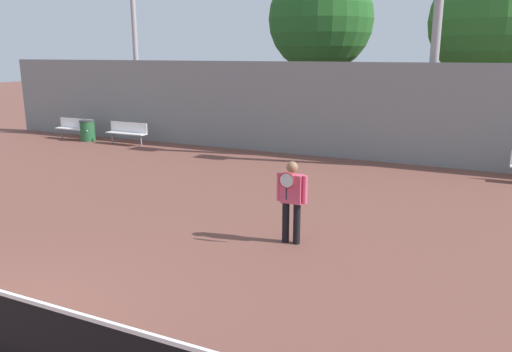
{
  "coord_description": "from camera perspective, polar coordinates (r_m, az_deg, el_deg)",
  "views": [
    {
      "loc": [
        5.96,
        -3.43,
        3.61
      ],
      "look_at": [
        1.33,
        6.34,
        0.93
      ],
      "focal_mm": 35.0,
      "sensor_mm": 36.0,
      "label": 1
    }
  ],
  "objects": [
    {
      "name": "tennis_player",
      "position": [
        9.56,
        4.08,
        -2.4
      ],
      "size": [
        0.62,
        0.41,
        1.63
      ],
      "rotation": [
        0.0,
        0.0,
        0.01
      ],
      "color": "black",
      "rests_on": "ground_plane"
    },
    {
      "name": "bench_courtside_near",
      "position": [
        20.82,
        -14.48,
        5.03
      ],
      "size": [
        1.81,
        0.4,
        0.89
      ],
      "color": "white",
      "rests_on": "ground_plane"
    },
    {
      "name": "bench_adjacent_court",
      "position": [
        22.69,
        -19.94,
        5.34
      ],
      "size": [
        1.82,
        0.4,
        0.89
      ],
      "color": "white",
      "rests_on": "ground_plane"
    },
    {
      "name": "light_pole_near_left",
      "position": [
        22.09,
        -13.86,
        17.97
      ],
      "size": [
        0.9,
        0.6,
        8.41
      ],
      "color": "#939399",
      "rests_on": "ground_plane"
    },
    {
      "name": "light_pole_center_back",
      "position": [
        17.46,
        20.1,
        17.18
      ],
      "size": [
        0.9,
        0.6,
        8.43
      ],
      "color": "#939399",
      "rests_on": "ground_plane"
    },
    {
      "name": "trash_bin",
      "position": [
        22.21,
        -18.7,
        4.95
      ],
      "size": [
        0.63,
        0.63,
        0.87
      ],
      "color": "#235B33",
      "rests_on": "ground_plane"
    },
    {
      "name": "back_fence",
      "position": [
        17.98,
        5.9,
        7.6
      ],
      "size": [
        28.5,
        0.06,
        3.32
      ],
      "color": "gray",
      "rests_on": "ground_plane"
    },
    {
      "name": "tree_green_broad",
      "position": [
        22.61,
        25.12,
        15.68
      ],
      "size": [
        4.69,
        4.69,
        7.18
      ],
      "color": "brown",
      "rests_on": "ground_plane"
    },
    {
      "name": "tree_dark_dense",
      "position": [
        23.75,
        7.4,
        17.3
      ],
      "size": [
        4.73,
        4.73,
        7.44
      ],
      "color": "brown",
      "rests_on": "ground_plane"
    }
  ]
}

